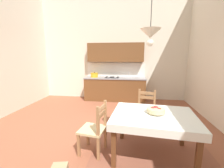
{
  "coord_description": "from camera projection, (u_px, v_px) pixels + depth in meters",
  "views": [
    {
      "loc": [
        0.75,
        -2.86,
        1.7
      ],
      "look_at": [
        0.27,
        0.74,
        1.02
      ],
      "focal_mm": 23.62,
      "sensor_mm": 36.0,
      "label": 1
    }
  ],
  "objects": [
    {
      "name": "pendant_lamp",
      "position": [
        150.0,
        34.0,
        2.28
      ],
      "size": [
        0.32,
        0.32,
        0.8
      ],
      "color": "black"
    },
    {
      "name": "dining_chair_kitchen_side",
      "position": [
        146.0,
        111.0,
        3.43
      ],
      "size": [
        0.49,
        0.49,
        0.93
      ],
      "color": "#D1BC89",
      "rests_on": "ground_plane"
    },
    {
      "name": "area_rug",
      "position": [
        152.0,
        158.0,
        2.49
      ],
      "size": [
        2.1,
        1.6,
        0.01
      ],
      "primitive_type": "cube",
      "color": "brown",
      "rests_on": "ground_plane"
    },
    {
      "name": "wall_back",
      "position": [
        113.0,
        48.0,
        5.85
      ],
      "size": [
        6.25,
        0.12,
        4.06
      ],
      "primitive_type": "cube",
      "color": "silver",
      "rests_on": "ground_plane"
    },
    {
      "name": "dining_chair_tv_side",
      "position": [
        95.0,
        129.0,
        2.58
      ],
      "size": [
        0.48,
        0.48,
        0.93
      ],
      "color": "#D1BC89",
      "rests_on": "ground_plane"
    },
    {
      "name": "dining_table",
      "position": [
        153.0,
        121.0,
        2.47
      ],
      "size": [
        1.44,
        1.15,
        0.75
      ],
      "color": "brown",
      "rests_on": "ground_plane"
    },
    {
      "name": "fruit_bowl",
      "position": [
        156.0,
        110.0,
        2.47
      ],
      "size": [
        0.3,
        0.3,
        0.12
      ],
      "color": "beige",
      "rests_on": "dining_table"
    },
    {
      "name": "kitchen_cabinetry",
      "position": [
        115.0,
        78.0,
        5.72
      ],
      "size": [
        2.35,
        0.63,
        2.2
      ],
      "color": "brown",
      "rests_on": "ground_plane"
    },
    {
      "name": "ground_plane",
      "position": [
        95.0,
        138.0,
        3.21
      ],
      "size": [
        6.25,
        6.68,
        0.1
      ],
      "primitive_type": "cube",
      "color": "#99563D"
    }
  ]
}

